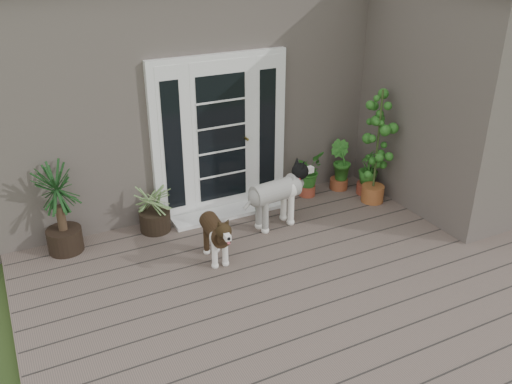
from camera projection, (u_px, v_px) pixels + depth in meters
name	position (u px, v px, depth m)	size (l,w,h in m)	color
deck	(319.00, 289.00, 6.07)	(6.20, 4.60, 0.12)	#6B5B4C
house_main	(181.00, 74.00, 8.85)	(7.40, 4.00, 3.10)	#665E54
house_wing	(459.00, 101.00, 7.49)	(1.60, 2.40, 3.10)	#665E54
door_unit	(221.00, 135.00, 7.27)	(1.90, 0.14, 2.15)	white
door_step	(228.00, 211.00, 7.56)	(1.60, 0.40, 0.05)	white
brindle_dog	(215.00, 238.00, 6.38)	(0.31, 0.72, 0.60)	#392614
white_dog	(275.00, 201.00, 7.09)	(0.38, 0.89, 0.74)	beige
spider_plant	(154.00, 205.00, 7.00)	(0.67, 0.67, 0.71)	#8F9E61
yucca	(60.00, 208.00, 6.45)	(0.80, 0.80, 1.15)	black
herb_a	(308.00, 177.00, 7.97)	(0.45, 0.45, 0.58)	#2E641C
herb_b	(340.00, 172.00, 8.19)	(0.36, 0.36, 0.54)	#2A5E1B
herb_c	(368.00, 177.00, 8.04)	(0.34, 0.34, 0.52)	#225518
sapling	(377.00, 146.00, 7.55)	(0.50, 0.50, 1.70)	#1C4E16
clog_left	(260.00, 212.00, 7.51)	(0.12, 0.26, 0.08)	#16371B
clog_right	(257.00, 205.00, 7.71)	(0.13, 0.27, 0.08)	black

